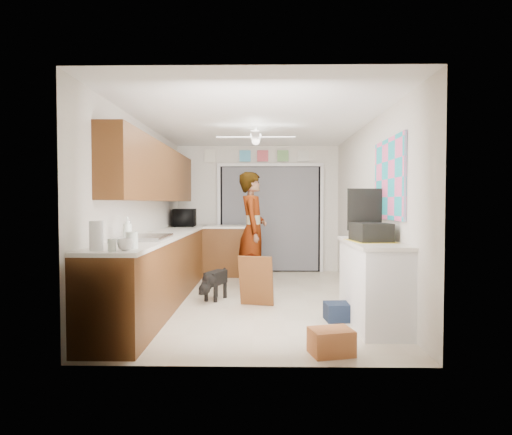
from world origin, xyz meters
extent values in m
plane|color=beige|center=(0.00, 0.00, 0.00)|extent=(5.00, 5.00, 0.00)
plane|color=white|center=(0.00, 0.00, 2.50)|extent=(5.00, 5.00, 0.00)
plane|color=beige|center=(0.00, 2.50, 1.25)|extent=(3.20, 0.00, 3.20)
plane|color=beige|center=(0.00, -2.50, 1.25)|extent=(3.20, 0.00, 3.20)
plane|color=beige|center=(-1.60, 0.00, 1.25)|extent=(0.00, 5.00, 5.00)
plane|color=beige|center=(1.60, 0.00, 1.25)|extent=(0.00, 5.00, 5.00)
cube|color=#5D3416|center=(-1.30, 0.00, 0.45)|extent=(0.60, 4.80, 0.90)
cube|color=white|center=(-1.29, 0.00, 0.92)|extent=(0.62, 4.80, 0.04)
cube|color=#5D3416|center=(-1.44, 0.20, 1.80)|extent=(0.32, 4.00, 0.80)
cube|color=silver|center=(-1.29, -1.00, 0.95)|extent=(0.50, 0.76, 0.06)
cylinder|color=silver|center=(-1.48, -1.00, 1.05)|extent=(0.03, 0.03, 0.22)
cube|color=#5D3416|center=(-0.50, 2.00, 0.45)|extent=(1.00, 0.60, 0.90)
cube|color=white|center=(-0.50, 2.00, 0.92)|extent=(1.04, 0.64, 0.04)
cube|color=black|center=(0.25, 2.47, 1.05)|extent=(2.00, 0.06, 2.10)
cube|color=slate|center=(0.25, 2.43, 1.05)|extent=(1.90, 0.03, 2.05)
cube|color=white|center=(-0.77, 2.44, 1.05)|extent=(0.06, 0.04, 2.10)
cube|color=white|center=(1.27, 2.44, 1.05)|extent=(0.06, 0.04, 2.10)
cube|color=white|center=(0.25, 2.44, 2.12)|extent=(2.10, 0.04, 0.06)
cube|color=#51AFD9|center=(-0.25, 2.47, 2.30)|extent=(0.22, 0.02, 0.22)
cube|color=#CC4C56|center=(0.10, 2.47, 2.30)|extent=(0.22, 0.02, 0.22)
cube|color=#70A55E|center=(0.50, 2.47, 2.30)|extent=(0.22, 0.02, 0.22)
cube|color=silver|center=(0.90, 2.47, 2.30)|extent=(0.22, 0.02, 0.22)
cube|color=silver|center=(-0.95, 2.47, 2.30)|extent=(0.22, 0.02, 0.26)
cube|color=white|center=(1.35, -1.20, 0.45)|extent=(0.50, 1.40, 0.90)
cube|color=white|center=(1.34, -1.20, 0.92)|extent=(0.54, 1.44, 0.04)
cube|color=#FF5D9C|center=(1.58, -1.00, 1.65)|extent=(0.03, 1.15, 0.95)
cube|color=white|center=(0.00, 0.20, 2.32)|extent=(1.14, 1.14, 0.24)
imported|color=black|center=(-1.33, 1.76, 1.10)|extent=(0.45, 0.61, 0.32)
imported|color=silver|center=(-1.35, -1.47, 1.08)|extent=(0.11, 0.11, 0.29)
imported|color=white|center=(-1.15, -2.18, 1.00)|extent=(0.16, 0.16, 0.11)
cylinder|color=silver|center=(-1.14, -2.02, 1.02)|extent=(0.12, 0.12, 0.16)
cylinder|color=silver|center=(-1.25, -2.25, 1.00)|extent=(0.09, 0.09, 0.11)
cylinder|color=white|center=(-1.41, -2.18, 1.07)|extent=(0.16, 0.16, 0.27)
cube|color=black|center=(1.32, -1.20, 1.04)|extent=(0.41, 0.52, 0.21)
cube|color=yellow|center=(1.32, -1.20, 0.93)|extent=(0.50, 0.63, 0.02)
cube|color=black|center=(1.32, -0.91, 1.29)|extent=(0.42, 0.08, 0.50)
cube|color=#C9693F|center=(0.72, -2.20, 0.12)|extent=(0.43, 0.36, 0.23)
cube|color=black|center=(1.00, -1.08, 0.10)|extent=(0.36, 0.31, 0.21)
cube|color=#5D3416|center=(0.01, -0.42, 0.34)|extent=(0.48, 0.27, 0.67)
imported|color=white|center=(-0.06, 0.77, 0.93)|extent=(0.46, 0.69, 1.86)
cube|color=black|center=(-0.56, -0.03, 0.23)|extent=(0.45, 0.63, 0.46)
camera|label=1|loc=(0.10, -6.03, 1.37)|focal=30.00mm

